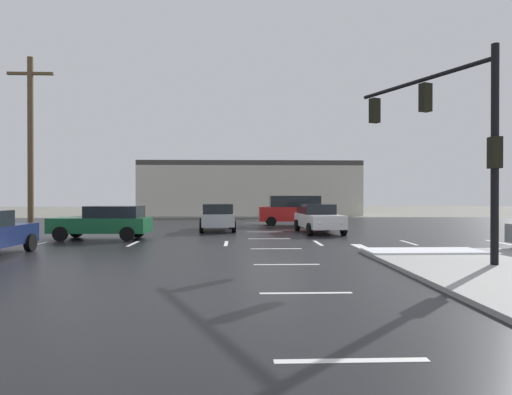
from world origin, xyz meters
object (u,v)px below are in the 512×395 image
(utility_pole_far, at_px, (30,143))
(suv_red, at_px, (294,210))
(sedan_green, at_px, (104,222))
(sedan_silver, at_px, (217,216))
(traffic_signal_mast, at_px, (450,125))
(sedan_white, at_px, (318,218))

(utility_pole_far, bearing_deg, suv_red, 30.77)
(suv_red, height_order, sedan_green, suv_red)
(sedan_silver, bearing_deg, utility_pole_far, 110.53)
(sedan_silver, distance_m, utility_pole_far, 10.48)
(traffic_signal_mast, height_order, sedan_white, traffic_signal_mast)
(sedan_silver, xyz_separation_m, sedan_green, (-5.07, -4.92, 0.00))
(sedan_white, bearing_deg, utility_pole_far, -85.19)
(sedan_silver, height_order, utility_pole_far, utility_pole_far)
(traffic_signal_mast, xyz_separation_m, sedan_green, (-13.05, 7.58, -3.51))
(sedan_silver, xyz_separation_m, utility_pole_far, (-8.86, -4.14, 3.77))
(traffic_signal_mast, height_order, suv_red, traffic_signal_mast)
(sedan_white, bearing_deg, traffic_signal_mast, 6.98)
(sedan_white, xyz_separation_m, utility_pole_far, (-14.53, -2.51, 3.77))
(sedan_silver, relative_size, utility_pole_far, 0.53)
(sedan_silver, bearing_deg, sedan_white, -110.56)
(sedan_green, bearing_deg, suv_red, -135.15)
(sedan_silver, height_order, suv_red, suv_red)
(suv_red, bearing_deg, sedan_white, -83.28)
(traffic_signal_mast, xyz_separation_m, utility_pole_far, (-16.83, 8.37, 0.26))
(traffic_signal_mast, distance_m, sedan_silver, 15.25)
(suv_red, bearing_deg, sedan_green, -137.56)
(traffic_signal_mast, bearing_deg, sedan_green, 37.66)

